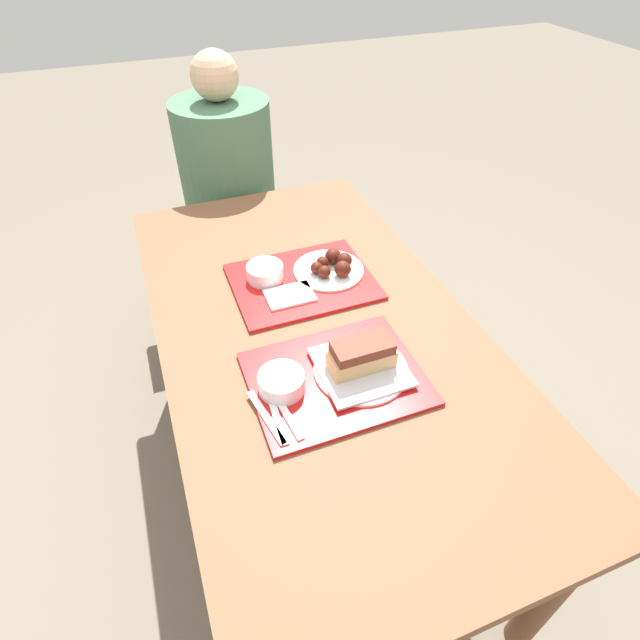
{
  "coord_description": "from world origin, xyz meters",
  "views": [
    {
      "loc": [
        -0.35,
        -0.95,
        1.65
      ],
      "look_at": [
        0.0,
        -0.03,
        0.78
      ],
      "focal_mm": 28.0,
      "sensor_mm": 36.0,
      "label": 1
    }
  ],
  "objects_px": {
    "bowl_coleslaw_far": "(265,272)",
    "person_seated_across": "(226,165)",
    "tray_far": "(302,282)",
    "bowl_coleslaw_near": "(281,382)",
    "brisket_sandwich_plate": "(361,361)",
    "tray_near": "(336,378)",
    "wings_plate_far": "(332,266)"
  },
  "relations": [
    {
      "from": "person_seated_across",
      "to": "tray_far",
      "type": "bearing_deg",
      "value": -87.04
    },
    {
      "from": "bowl_coleslaw_near",
      "to": "person_seated_across",
      "type": "relative_size",
      "value": 0.15
    },
    {
      "from": "person_seated_across",
      "to": "wings_plate_far",
      "type": "bearing_deg",
      "value": -80.23
    },
    {
      "from": "person_seated_across",
      "to": "bowl_coleslaw_near",
      "type": "bearing_deg",
      "value": -96.75
    },
    {
      "from": "bowl_coleslaw_far",
      "to": "person_seated_across",
      "type": "relative_size",
      "value": 0.15
    },
    {
      "from": "bowl_coleslaw_near",
      "to": "brisket_sandwich_plate",
      "type": "distance_m",
      "value": 0.2
    },
    {
      "from": "tray_near",
      "to": "bowl_coleslaw_far",
      "type": "height_order",
      "value": "bowl_coleslaw_far"
    },
    {
      "from": "bowl_coleslaw_near",
      "to": "wings_plate_far",
      "type": "distance_m",
      "value": 0.48
    },
    {
      "from": "brisket_sandwich_plate",
      "to": "person_seated_across",
      "type": "xyz_separation_m",
      "value": [
        -0.05,
        1.22,
        -0.01
      ]
    },
    {
      "from": "tray_far",
      "to": "bowl_coleslaw_far",
      "type": "distance_m",
      "value": 0.12
    },
    {
      "from": "brisket_sandwich_plate",
      "to": "person_seated_across",
      "type": "relative_size",
      "value": 0.31
    },
    {
      "from": "tray_near",
      "to": "brisket_sandwich_plate",
      "type": "distance_m",
      "value": 0.07
    },
    {
      "from": "wings_plate_far",
      "to": "person_seated_across",
      "type": "relative_size",
      "value": 0.29
    },
    {
      "from": "bowl_coleslaw_near",
      "to": "tray_near",
      "type": "bearing_deg",
      "value": -4.2
    },
    {
      "from": "tray_near",
      "to": "tray_far",
      "type": "height_order",
      "value": "same"
    },
    {
      "from": "bowl_coleslaw_near",
      "to": "wings_plate_far",
      "type": "relative_size",
      "value": 0.51
    },
    {
      "from": "brisket_sandwich_plate",
      "to": "bowl_coleslaw_far",
      "type": "distance_m",
      "value": 0.46
    },
    {
      "from": "bowl_coleslaw_near",
      "to": "tray_far",
      "type": "bearing_deg",
      "value": 64.26
    },
    {
      "from": "tray_near",
      "to": "bowl_coleslaw_far",
      "type": "bearing_deg",
      "value": 96.34
    },
    {
      "from": "person_seated_across",
      "to": "tray_near",
      "type": "bearing_deg",
      "value": -90.44
    },
    {
      "from": "tray_far",
      "to": "bowl_coleslaw_near",
      "type": "bearing_deg",
      "value": -115.74
    },
    {
      "from": "tray_near",
      "to": "brisket_sandwich_plate",
      "type": "relative_size",
      "value": 1.79
    },
    {
      "from": "tray_near",
      "to": "brisket_sandwich_plate",
      "type": "bearing_deg",
      "value": -1.68
    },
    {
      "from": "wings_plate_far",
      "to": "person_seated_across",
      "type": "bearing_deg",
      "value": 99.77
    },
    {
      "from": "brisket_sandwich_plate",
      "to": "wings_plate_far",
      "type": "relative_size",
      "value": 1.07
    },
    {
      "from": "bowl_coleslaw_far",
      "to": "brisket_sandwich_plate",
      "type": "bearing_deg",
      "value": -75.66
    },
    {
      "from": "wings_plate_far",
      "to": "tray_far",
      "type": "bearing_deg",
      "value": -174.62
    },
    {
      "from": "tray_far",
      "to": "person_seated_across",
      "type": "xyz_separation_m",
      "value": [
        -0.04,
        0.82,
        0.02
      ]
    },
    {
      "from": "bowl_coleslaw_near",
      "to": "person_seated_across",
      "type": "xyz_separation_m",
      "value": [
        0.14,
        1.21,
        -0.01
      ]
    },
    {
      "from": "tray_far",
      "to": "tray_near",
      "type": "bearing_deg",
      "value": -97.49
    },
    {
      "from": "tray_near",
      "to": "tray_far",
      "type": "bearing_deg",
      "value": 82.51
    },
    {
      "from": "tray_far",
      "to": "bowl_coleslaw_far",
      "type": "xyz_separation_m",
      "value": [
        -0.1,
        0.05,
        0.03
      ]
    }
  ]
}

